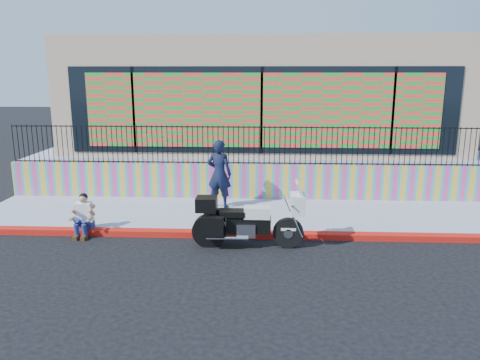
{
  "coord_description": "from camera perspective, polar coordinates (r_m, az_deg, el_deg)",
  "views": [
    {
      "loc": [
        0.07,
        -11.15,
        4.05
      ],
      "look_at": [
        -0.55,
        1.2,
        1.2
      ],
      "focal_mm": 35.0,
      "sensor_mm": 36.0,
      "label": 1
    }
  ],
  "objects": [
    {
      "name": "elevated_platform",
      "position": [
        19.8,
        2.65,
        2.98
      ],
      "size": [
        16.0,
        10.0,
        1.25
      ],
      "primitive_type": "cube",
      "color": "#999FB8",
      "rests_on": "ground"
    },
    {
      "name": "storefront_building",
      "position": [
        19.3,
        2.73,
        10.56
      ],
      "size": [
        14.0,
        8.06,
        4.0
      ],
      "color": "tan",
      "rests_on": "elevated_platform"
    },
    {
      "name": "metal_fence",
      "position": [
        14.57,
        2.59,
        4.26
      ],
      "size": [
        15.8,
        0.04,
        1.2
      ],
      "primitive_type": null,
      "color": "black",
      "rests_on": "mural_wall"
    },
    {
      "name": "red_curb",
      "position": [
        11.84,
        2.4,
        -6.67
      ],
      "size": [
        16.0,
        0.3,
        0.15
      ],
      "primitive_type": "cube",
      "color": "red",
      "rests_on": "ground"
    },
    {
      "name": "ground",
      "position": [
        11.86,
        2.4,
        -7.01
      ],
      "size": [
        90.0,
        90.0,
        0.0
      ],
      "primitive_type": "plane",
      "color": "black",
      "rests_on": "ground"
    },
    {
      "name": "sidewalk",
      "position": [
        13.4,
        2.47,
        -4.3
      ],
      "size": [
        16.0,
        3.0,
        0.15
      ],
      "primitive_type": "cube",
      "color": "#999FB8",
      "rests_on": "ground"
    },
    {
      "name": "police_officer",
      "position": [
        13.73,
        -2.53,
        0.76
      ],
      "size": [
        0.83,
        0.65,
        2.01
      ],
      "primitive_type": "imported",
      "rotation": [
        0.0,
        0.0,
        2.88
      ],
      "color": "black",
      "rests_on": "sidewalk"
    },
    {
      "name": "seated_man",
      "position": [
        12.46,
        -18.61,
        -4.53
      ],
      "size": [
        0.54,
        0.71,
        1.06
      ],
      "color": "navy",
      "rests_on": "ground"
    },
    {
      "name": "police_motorcycle",
      "position": [
        11.03,
        0.8,
        -4.84
      ],
      "size": [
        2.6,
        0.86,
        1.62
      ],
      "color": "black",
      "rests_on": "ground"
    },
    {
      "name": "mural_wall",
      "position": [
        14.79,
        2.54,
        -0.15
      ],
      "size": [
        16.0,
        0.2,
        1.1
      ],
      "primitive_type": "cube",
      "color": "#E53C89",
      "rests_on": "sidewalk"
    }
  ]
}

